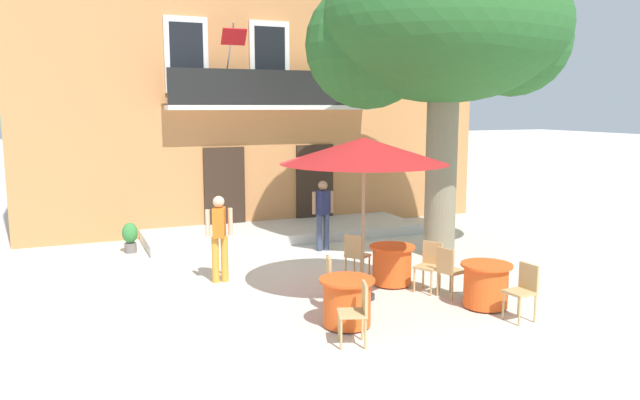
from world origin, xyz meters
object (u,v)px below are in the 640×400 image
cafe_table_near_tree (347,302)px  cafe_chair_middle_1 (429,263)px  cafe_chair_front_0 (449,268)px  ground_planter_left (130,236)px  cafe_table_middle (392,265)px  pedestrian_near_entrance (219,234)px  cafe_umbrella (364,151)px  pedestrian_mid_plaza (323,211)px  cafe_chair_near_tree_1 (335,280)px  cafe_table_front (486,285)px  cafe_chair_front_1 (524,288)px  cafe_chair_near_tree_0 (357,309)px  plane_tree (441,33)px  cafe_chair_middle_0 (356,253)px

cafe_table_near_tree → cafe_chair_middle_1: cafe_chair_middle_1 is taller
cafe_chair_front_0 → ground_planter_left: 7.51m
cafe_table_middle → pedestrian_near_entrance: (-2.97, 1.46, 0.56)m
cafe_umbrella → cafe_table_near_tree: bearing=-126.2°
pedestrian_mid_plaza → cafe_chair_near_tree_1: bearing=-110.2°
cafe_chair_front_0 → cafe_umbrella: (-1.44, 0.53, 2.08)m
cafe_chair_near_tree_1 → cafe_table_front: cafe_chair_near_tree_1 is taller
cafe_chair_front_0 → ground_planter_left: cafe_chair_front_0 is taller
pedestrian_near_entrance → cafe_umbrella: bearing=-44.0°
cafe_chair_front_1 → pedestrian_near_entrance: (-3.93, 3.98, 0.42)m
cafe_chair_near_tree_0 → cafe_table_front: cafe_chair_near_tree_0 is taller
cafe_chair_middle_1 → cafe_chair_front_1: bearing=-74.8°
plane_tree → pedestrian_mid_plaza: 4.78m
cafe_chair_front_0 → cafe_table_front: bearing=-70.1°
cafe_table_middle → cafe_chair_middle_0: size_ratio=0.95×
cafe_chair_near_tree_0 → cafe_chair_middle_1: size_ratio=1.00×
cafe_table_near_tree → cafe_chair_near_tree_0: cafe_chair_near_tree_0 is taller
cafe_table_middle → pedestrian_near_entrance: 3.35m
plane_tree → cafe_chair_middle_0: size_ratio=7.42×
cafe_table_middle → cafe_table_front: bearing=-65.7°
plane_tree → cafe_chair_middle_1: size_ratio=7.42×
pedestrian_mid_plaza → cafe_table_middle: bearing=-87.8°
cafe_chair_near_tree_1 → cafe_umbrella: cafe_umbrella is taller
cafe_umbrella → cafe_chair_near_tree_1: bearing=-150.2°
cafe_table_middle → cafe_umbrella: cafe_umbrella is taller
cafe_chair_middle_1 → cafe_chair_front_1: same height
cafe_table_middle → ground_planter_left: bearing=133.1°
cafe_chair_middle_0 → cafe_chair_front_0: size_ratio=1.00×
ground_planter_left → cafe_table_front: bearing=-51.3°
cafe_chair_near_tree_0 → cafe_chair_front_1: 2.88m
cafe_chair_near_tree_1 → cafe_umbrella: 2.24m
cafe_chair_near_tree_1 → cafe_chair_front_1: (2.57, -1.56, 0.00)m
cafe_chair_middle_0 → cafe_chair_near_tree_0: bearing=-115.5°
cafe_chair_near_tree_0 → pedestrian_near_entrance: pedestrian_near_entrance is taller
cafe_table_middle → cafe_chair_middle_0: cafe_chair_middle_0 is taller
cafe_chair_near_tree_1 → cafe_umbrella: bearing=29.8°
cafe_table_front → pedestrian_near_entrance: pedestrian_near_entrance is taller
cafe_chair_front_1 → cafe_umbrella: size_ratio=0.31×
plane_tree → cafe_chair_near_tree_1: (-3.66, -2.63, -4.42)m
cafe_chair_middle_0 → cafe_table_front: (1.29, -2.36, -0.14)m
plane_tree → cafe_table_front: size_ratio=7.81×
cafe_chair_middle_1 → pedestrian_mid_plaza: bearing=98.6°
cafe_chair_front_0 → pedestrian_mid_plaza: bearing=99.1°
ground_planter_left → pedestrian_near_entrance: bearing=-66.8°
cafe_table_front → ground_planter_left: bearing=128.7°
cafe_table_near_tree → cafe_table_middle: 2.43m
plane_tree → cafe_table_near_tree: plane_tree is taller
plane_tree → ground_planter_left: 8.38m
plane_tree → pedestrian_near_entrance: 6.42m
cafe_chair_middle_0 → cafe_chair_near_tree_1: bearing=-126.3°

